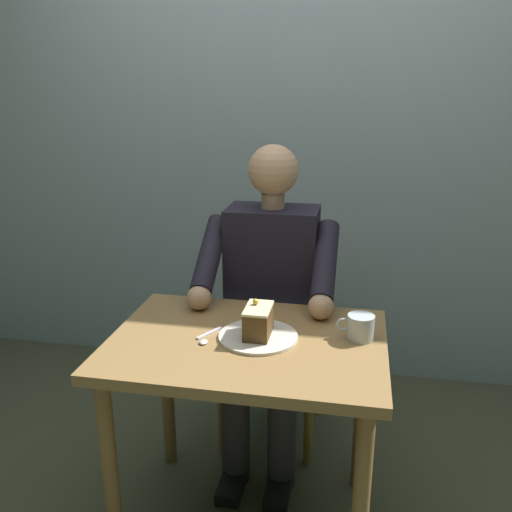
# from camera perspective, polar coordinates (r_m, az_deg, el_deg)

# --- Properties ---
(cafe_rear_panel) EXTENTS (6.40, 0.12, 3.00)m
(cafe_rear_panel) POSITION_cam_1_polar(r_m,az_deg,el_deg) (2.78, 4.31, 17.55)
(cafe_rear_panel) COLOR #9DAFBA
(cafe_rear_panel) RESTS_ON ground
(dining_table) EXTENTS (0.89, 0.64, 0.72)m
(dining_table) POSITION_cam_1_polar(r_m,az_deg,el_deg) (1.82, -0.93, -11.75)
(dining_table) COLOR olive
(dining_table) RESTS_ON ground
(chair) EXTENTS (0.42, 0.42, 0.91)m
(chair) POSITION_cam_1_polar(r_m,az_deg,el_deg) (2.39, 2.03, -6.97)
(chair) COLOR #A77932
(chair) RESTS_ON ground
(seated_person) EXTENTS (0.53, 0.58, 1.28)m
(seated_person) POSITION_cam_1_polar(r_m,az_deg,el_deg) (2.17, 1.37, -4.90)
(seated_person) COLOR black
(seated_person) RESTS_ON ground
(dessert_plate) EXTENTS (0.26, 0.26, 0.01)m
(dessert_plate) POSITION_cam_1_polar(r_m,az_deg,el_deg) (1.77, 0.23, -8.45)
(dessert_plate) COLOR silver
(dessert_plate) RESTS_ON dining_table
(cake_slice) EXTENTS (0.08, 0.13, 0.12)m
(cake_slice) POSITION_cam_1_polar(r_m,az_deg,el_deg) (1.75, 0.23, -6.85)
(cake_slice) COLOR #53391A
(cake_slice) RESTS_ON dessert_plate
(coffee_cup) EXTENTS (0.12, 0.09, 0.08)m
(coffee_cup) POSITION_cam_1_polar(r_m,az_deg,el_deg) (1.78, 10.90, -7.31)
(coffee_cup) COLOR silver
(coffee_cup) RESTS_ON dining_table
(dessert_spoon) EXTENTS (0.06, 0.14, 0.01)m
(dessert_spoon) POSITION_cam_1_polar(r_m,az_deg,el_deg) (1.77, -5.25, -8.56)
(dessert_spoon) COLOR silver
(dessert_spoon) RESTS_ON dining_table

